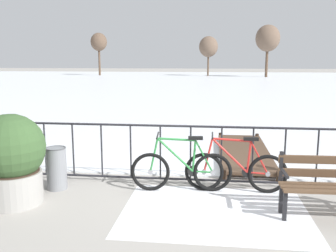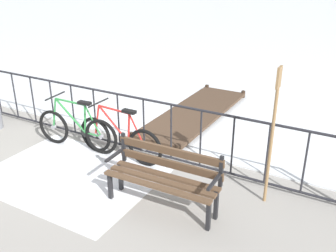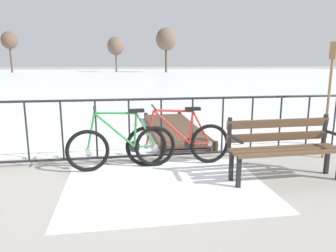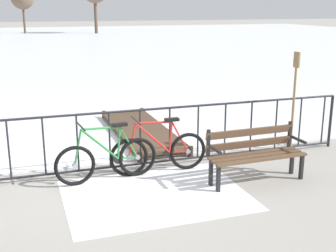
# 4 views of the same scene
# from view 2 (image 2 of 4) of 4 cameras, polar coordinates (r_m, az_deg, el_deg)

# --- Properties ---
(ground_plane) EXTENTS (160.00, 160.00, 0.00)m
(ground_plane) POSITION_cam_2_polar(r_m,az_deg,el_deg) (7.43, -10.55, -2.30)
(ground_plane) COLOR #9E9991
(frozen_pond) EXTENTS (80.00, 56.00, 0.03)m
(frozen_pond) POSITION_cam_2_polar(r_m,az_deg,el_deg) (33.89, 22.82, 16.41)
(frozen_pond) COLOR white
(frozen_pond) RESTS_ON ground
(snow_patch) EXTENTS (2.71, 2.06, 0.01)m
(snow_patch) POSITION_cam_2_polar(r_m,az_deg,el_deg) (6.39, -14.34, -7.16)
(snow_patch) COLOR white
(snow_patch) RESTS_ON ground
(railing_fence) EXTENTS (9.06, 0.06, 1.07)m
(railing_fence) POSITION_cam_2_polar(r_m,az_deg,el_deg) (7.20, -10.87, 1.71)
(railing_fence) COLOR #232328
(railing_fence) RESTS_ON ground
(bicycle_near_railing) EXTENTS (1.71, 0.52, 0.97)m
(bicycle_near_railing) POSITION_cam_2_polar(r_m,az_deg,el_deg) (7.09, -13.50, -0.56)
(bicycle_near_railing) COLOR black
(bicycle_near_railing) RESTS_ON ground
(bicycle_second) EXTENTS (1.71, 0.52, 0.97)m
(bicycle_second) POSITION_cam_2_polar(r_m,az_deg,el_deg) (6.60, -7.27, -1.94)
(bicycle_second) COLOR black
(bicycle_second) RESTS_ON ground
(park_bench) EXTENTS (1.61, 0.52, 0.89)m
(park_bench) POSITION_cam_2_polar(r_m,az_deg,el_deg) (5.26, -0.56, -7.03)
(park_bench) COLOR brown
(park_bench) RESTS_ON ground
(oar_upright) EXTENTS (0.04, 0.16, 1.98)m
(oar_upright) POSITION_cam_2_polar(r_m,az_deg,el_deg) (5.24, 15.41, -0.39)
(oar_upright) COLOR #937047
(oar_upright) RESTS_ON ground
(wooden_dock) EXTENTS (1.10, 3.56, 0.20)m
(wooden_dock) POSITION_cam_2_polar(r_m,az_deg,el_deg) (8.40, 4.11, 2.04)
(wooden_dock) COLOR #4C3828
(wooden_dock) RESTS_ON ground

